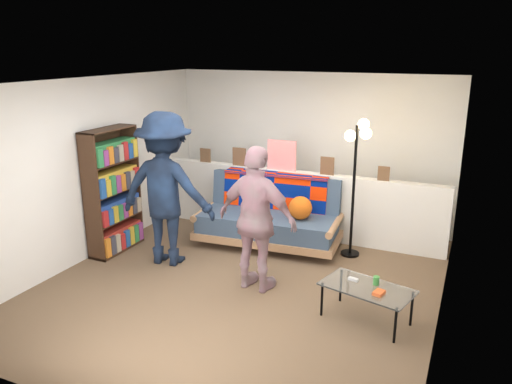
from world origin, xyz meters
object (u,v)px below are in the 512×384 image
at_px(coffee_table, 368,289).
at_px(person_right, 257,220).
at_px(bookshelf, 113,195).
at_px(person_left, 166,189).
at_px(floor_lamp, 357,161).
at_px(futon_sofa, 271,217).

xyz_separation_m(coffee_table, person_right, (-1.34, 0.21, 0.50)).
distance_m(bookshelf, person_left, 0.92).
bearing_deg(person_right, bookshelf, 1.32).
relative_size(coffee_table, floor_lamp, 0.54).
relative_size(futon_sofa, coffee_table, 2.08).
bearing_deg(coffee_table, bookshelf, 172.67).
bearing_deg(coffee_table, person_right, 171.26).
relative_size(bookshelf, person_left, 0.86).
bearing_deg(floor_lamp, person_left, -150.74).
xyz_separation_m(coffee_table, floor_lamp, (-0.55, 1.66, 0.97)).
distance_m(futon_sofa, coffee_table, 2.33).
bearing_deg(bookshelf, futon_sofa, 29.93).
bearing_deg(coffee_table, floor_lamp, 108.33).
bearing_deg(bookshelf, person_right, -6.50).
bearing_deg(futon_sofa, bookshelf, -150.07).
height_order(floor_lamp, person_left, person_left).
relative_size(bookshelf, floor_lamp, 0.92).
relative_size(futon_sofa, person_right, 1.23).
relative_size(coffee_table, person_left, 0.51).
distance_m(coffee_table, person_right, 1.45).
relative_size(bookshelf, coffee_table, 1.71).
xyz_separation_m(futon_sofa, bookshelf, (-1.91, -1.10, 0.40)).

